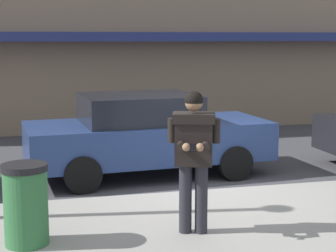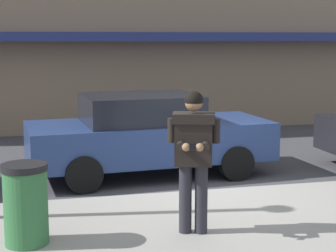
% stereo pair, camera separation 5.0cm
% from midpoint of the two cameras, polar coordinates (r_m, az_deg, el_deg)
% --- Properties ---
extents(ground_plane, '(80.00, 80.00, 0.00)m').
position_cam_midpoint_polar(ground_plane, '(9.40, 3.44, -6.99)').
color(ground_plane, '#3D3D42').
extents(curb_paint_line, '(28.00, 0.12, 0.01)m').
position_cam_midpoint_polar(curb_paint_line, '(9.78, 9.00, -6.44)').
color(curb_paint_line, silver).
rests_on(curb_paint_line, ground).
extents(parked_sedan_mid, '(4.62, 2.17, 1.54)m').
position_cam_midpoint_polar(parked_sedan_mid, '(10.53, -1.95, -0.82)').
color(parked_sedan_mid, navy).
rests_on(parked_sedan_mid, ground).
extents(man_texting_on_phone, '(0.62, 0.64, 1.81)m').
position_cam_midpoint_polar(man_texting_on_phone, '(6.95, 2.82, -2.11)').
color(man_texting_on_phone, '#23232B').
rests_on(man_texting_on_phone, sidewalk).
extents(trash_bin, '(0.55, 0.55, 0.98)m').
position_cam_midpoint_polar(trash_bin, '(6.92, -14.05, -7.68)').
color(trash_bin, '#2D6638').
rests_on(trash_bin, sidewalk).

